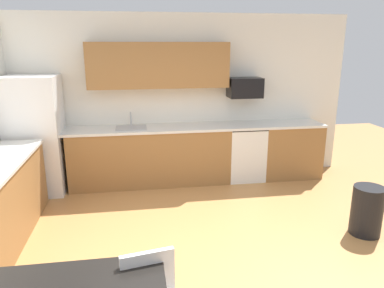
# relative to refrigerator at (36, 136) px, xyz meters

# --- Properties ---
(ground_plane) EXTENTS (12.00, 12.00, 0.00)m
(ground_plane) POSITION_rel_refrigerator_xyz_m (2.18, -2.22, -0.89)
(ground_plane) COLOR #B77F47
(wall_back) EXTENTS (5.80, 0.10, 2.70)m
(wall_back) POSITION_rel_refrigerator_xyz_m (2.18, 0.43, 0.46)
(wall_back) COLOR white
(wall_back) RESTS_ON ground
(cabinet_run_back) EXTENTS (2.55, 0.60, 0.90)m
(cabinet_run_back) POSITION_rel_refrigerator_xyz_m (1.70, 0.08, -0.44)
(cabinet_run_back) COLOR olive
(cabinet_run_back) RESTS_ON ground
(cabinet_run_back_right) EXTENTS (1.00, 0.60, 0.90)m
(cabinet_run_back_right) POSITION_rel_refrigerator_xyz_m (4.08, 0.08, -0.44)
(cabinet_run_back_right) COLOR olive
(cabinet_run_back_right) RESTS_ON ground
(countertop_back) EXTENTS (4.80, 0.64, 0.04)m
(countertop_back) POSITION_rel_refrigerator_xyz_m (2.18, 0.08, 0.03)
(countertop_back) COLOR silver
(countertop_back) RESTS_ON cabinet_run_back
(upper_cabinets_back) EXTENTS (2.20, 0.34, 0.70)m
(upper_cabinets_back) POSITION_rel_refrigerator_xyz_m (1.88, 0.21, 1.01)
(upper_cabinets_back) COLOR olive
(refrigerator) EXTENTS (0.76, 0.70, 1.78)m
(refrigerator) POSITION_rel_refrigerator_xyz_m (0.00, 0.00, 0.00)
(refrigerator) COLOR white
(refrigerator) RESTS_ON ground
(oven_range) EXTENTS (0.60, 0.60, 0.91)m
(oven_range) POSITION_rel_refrigerator_xyz_m (3.28, 0.08, -0.44)
(oven_range) COLOR white
(oven_range) RESTS_ON ground
(microwave) EXTENTS (0.54, 0.36, 0.32)m
(microwave) POSITION_rel_refrigerator_xyz_m (3.28, 0.18, 0.64)
(microwave) COLOR black
(sink_basin) EXTENTS (0.48, 0.40, 0.14)m
(sink_basin) POSITION_rel_refrigerator_xyz_m (1.41, 0.08, -0.01)
(sink_basin) COLOR #A5A8AD
(sink_basin) RESTS_ON countertop_back
(sink_faucet) EXTENTS (0.02, 0.02, 0.24)m
(sink_faucet) POSITION_rel_refrigerator_xyz_m (1.41, 0.26, 0.15)
(sink_faucet) COLOR #B2B5BA
(sink_faucet) RESTS_ON countertop_back
(trash_bin) EXTENTS (0.36, 0.36, 0.60)m
(trash_bin) POSITION_rel_refrigerator_xyz_m (4.17, -2.00, -0.59)
(trash_bin) COLOR black
(trash_bin) RESTS_ON ground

